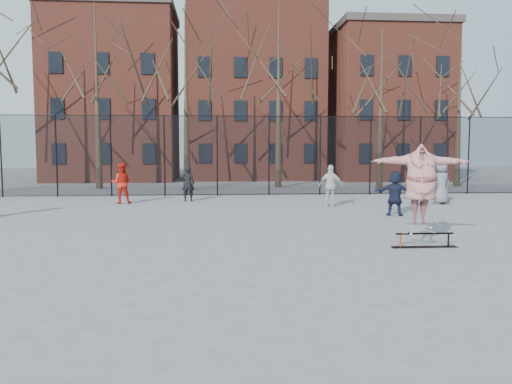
{
  "coord_description": "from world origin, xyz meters",
  "views": [
    {
      "loc": [
        -1.38,
        -11.95,
        2.36
      ],
      "look_at": [
        -0.35,
        1.5,
        1.17
      ],
      "focal_mm": 35.0,
      "sensor_mm": 36.0,
      "label": 1
    }
  ],
  "objects": [
    {
      "name": "skater",
      "position": [
        3.41,
        -0.54,
        1.4
      ],
      "size": [
        2.41,
        0.98,
        1.9
      ],
      "primitive_type": "imported",
      "rotation": [
        0.0,
        0.0,
        -0.15
      ],
      "color": "#703687",
      "rests_on": "skateboard"
    },
    {
      "name": "bystander_navy",
      "position": [
        4.81,
        5.0,
        0.79
      ],
      "size": [
        1.52,
        0.98,
        1.57
      ],
      "primitive_type": "imported",
      "rotation": [
        0.0,
        0.0,
        2.75
      ],
      "color": "#181C30",
      "rests_on": "ground"
    },
    {
      "name": "tree_row",
      "position": [
        -0.25,
        17.15,
        7.36
      ],
      "size": [
        33.66,
        7.46,
        10.67
      ],
      "color": "black",
      "rests_on": "ground"
    },
    {
      "name": "bystander_black",
      "position": [
        -2.71,
        10.38,
        0.79
      ],
      "size": [
        0.6,
        0.42,
        1.59
      ],
      "primitive_type": "imported",
      "rotation": [
        0.0,
        0.0,
        3.07
      ],
      "color": "black",
      "rests_on": "ground"
    },
    {
      "name": "bystander_red",
      "position": [
        -5.48,
        9.65,
        0.88
      ],
      "size": [
        0.9,
        0.73,
        1.75
      ],
      "primitive_type": "imported",
      "rotation": [
        0.0,
        0.0,
        3.22
      ],
      "color": "red",
      "rests_on": "ground"
    },
    {
      "name": "bystander_white",
      "position": [
        3.17,
        7.78,
        0.85
      ],
      "size": [
        1.08,
        0.8,
        1.7
      ],
      "primitive_type": "imported",
      "rotation": [
        0.0,
        0.0,
        2.69
      ],
      "color": "beige",
      "rests_on": "ground"
    },
    {
      "name": "rowhouses",
      "position": [
        0.72,
        26.0,
        6.06
      ],
      "size": [
        29.0,
        7.0,
        13.0
      ],
      "color": "brown",
      "rests_on": "ground"
    },
    {
      "name": "skateboard",
      "position": [
        3.41,
        -0.54,
        0.4
      ],
      "size": [
        0.78,
        0.19,
        0.09
      ],
      "primitive_type": null,
      "color": "#A17540",
      "rests_on": "skate_rail"
    },
    {
      "name": "skate_rail",
      "position": [
        3.54,
        -0.54,
        0.14
      ],
      "size": [
        1.59,
        0.24,
        0.35
      ],
      "color": "black",
      "rests_on": "ground"
    },
    {
      "name": "bystander_extra",
      "position": [
        8.05,
        8.38,
        0.91
      ],
      "size": [
        1.02,
        0.82,
        1.82
      ],
      "primitive_type": "imported",
      "rotation": [
        0.0,
        0.0,
        3.44
      ],
      "color": "#5E5D62",
      "rests_on": "ground"
    },
    {
      "name": "fence",
      "position": [
        -0.01,
        13.0,
        2.05
      ],
      "size": [
        34.03,
        0.07,
        4.0
      ],
      "color": "black",
      "rests_on": "ground"
    },
    {
      "name": "ground",
      "position": [
        0.0,
        0.0,
        0.0
      ],
      "size": [
        100.0,
        100.0,
        0.0
      ],
      "primitive_type": "plane",
      "color": "slate"
    }
  ]
}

